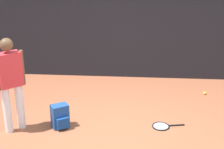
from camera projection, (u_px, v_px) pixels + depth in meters
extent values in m
plane|color=#9E5638|center=(110.00, 136.00, 5.72)|extent=(12.00, 12.00, 0.00)
cube|color=black|center=(120.00, 23.00, 8.04)|extent=(10.00, 0.10, 2.79)
cylinder|color=white|center=(20.00, 106.00, 5.86)|extent=(0.14, 0.14, 0.85)
cylinder|color=white|center=(7.00, 110.00, 5.72)|extent=(0.14, 0.14, 0.85)
cube|color=red|center=(9.00, 70.00, 5.54)|extent=(0.44, 0.43, 0.60)
sphere|color=brown|center=(6.00, 45.00, 5.39)|extent=(0.22, 0.22, 0.22)
cylinder|color=brown|center=(22.00, 68.00, 5.67)|extent=(0.09, 0.09, 0.62)
cylinder|color=black|center=(176.00, 125.00, 6.05)|extent=(0.30, 0.09, 0.03)
torus|color=black|center=(161.00, 126.00, 6.01)|extent=(0.38, 0.38, 0.02)
cylinder|color=#B2B2B2|center=(161.00, 126.00, 6.01)|extent=(0.33, 0.33, 0.00)
cube|color=#1E478C|center=(60.00, 116.00, 5.95)|extent=(0.36, 0.33, 0.44)
cube|color=navy|center=(63.00, 123.00, 5.86)|extent=(0.23, 0.19, 0.20)
sphere|color=#CCE033|center=(205.00, 93.00, 7.39)|extent=(0.07, 0.07, 0.07)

